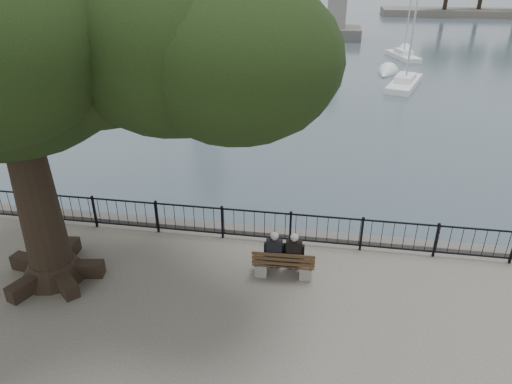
% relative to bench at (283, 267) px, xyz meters
% --- Properties ---
extents(harbor, '(260.00, 260.00, 1.20)m').
position_rel_bench_xyz_m(harbor, '(-0.97, 2.07, -0.79)').
color(harbor, '#4B4641').
rests_on(harbor, ground).
extents(railing, '(22.06, 0.06, 1.00)m').
position_rel_bench_xyz_m(railing, '(-0.97, 1.57, 0.27)').
color(railing, black).
rests_on(railing, ground).
extents(bench, '(1.61, 0.53, 0.84)m').
position_rel_bench_xyz_m(bench, '(0.00, 0.00, 0.00)').
color(bench, slate).
rests_on(bench, ground).
extents(person_left, '(0.40, 0.66, 1.33)m').
position_rel_bench_xyz_m(person_left, '(-0.25, 0.08, 0.32)').
color(person_left, black).
rests_on(person_left, ground).
extents(person_right, '(0.40, 0.66, 1.33)m').
position_rel_bench_xyz_m(person_right, '(0.25, 0.10, 0.32)').
color(person_right, black).
rests_on(person_right, ground).
extents(tree, '(11.44, 7.99, 9.34)m').
position_rel_bench_xyz_m(tree, '(-5.02, -0.80, 5.85)').
color(tree, black).
rests_on(tree, ground).
extents(lion_monument, '(6.01, 6.01, 8.87)m').
position_rel_bench_xyz_m(lion_monument, '(1.03, 49.00, 0.93)').
color(lion_monument, '#4B4641').
rests_on(lion_monument, ground).
extents(sailboat_a, '(1.82, 6.21, 11.81)m').
position_rel_bench_xyz_m(sailboat_a, '(-10.84, 19.95, -0.97)').
color(sailboat_a, white).
rests_on(sailboat_a, ground).
extents(sailboat_b, '(2.93, 5.12, 10.66)m').
position_rel_bench_xyz_m(sailboat_b, '(-4.10, 20.89, -0.96)').
color(sailboat_b, white).
rests_on(sailboat_b, ground).
extents(sailboat_d, '(3.39, 6.26, 11.50)m').
position_rel_bench_xyz_m(sailboat_d, '(6.34, 25.72, -0.97)').
color(sailboat_d, white).
rests_on(sailboat_d, ground).
extents(sailboat_e, '(4.15, 6.32, 13.64)m').
position_rel_bench_xyz_m(sailboat_e, '(-13.87, 29.24, -0.92)').
color(sailboat_e, white).
rests_on(sailboat_e, ground).
extents(sailboat_f, '(3.57, 6.27, 11.36)m').
position_rel_bench_xyz_m(sailboat_f, '(-1.78, 34.21, -0.97)').
color(sailboat_f, white).
rests_on(sailboat_f, ground).
extents(sailboat_g, '(2.96, 5.53, 9.77)m').
position_rel_bench_xyz_m(sailboat_g, '(7.61, 37.30, -1.00)').
color(sailboat_g, white).
rests_on(sailboat_g, ground).
extents(sailboat_h, '(2.12, 5.59, 13.61)m').
position_rel_bench_xyz_m(sailboat_h, '(-5.08, 40.86, -0.90)').
color(sailboat_h, white).
rests_on(sailboat_h, ground).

